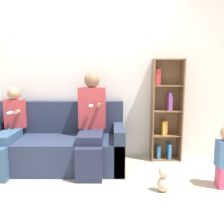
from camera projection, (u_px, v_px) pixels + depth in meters
ground_plane at (79, 182)px, 2.87m from camera, size 14.00×14.00×0.00m
back_wall at (85, 75)px, 3.60m from camera, size 10.00×0.06×2.55m
couch at (55, 146)px, 3.33m from camera, size 1.90×0.81×0.89m
adult_seated at (90, 121)px, 3.19m from camera, size 0.38×0.78×1.32m
child_seated at (7, 130)px, 3.15m from camera, size 0.28×0.78×1.11m
bookshelf at (165, 112)px, 3.56m from camera, size 0.44×0.24×1.51m
teddy_bear at (162, 180)px, 2.61m from camera, size 0.14×0.12×0.29m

